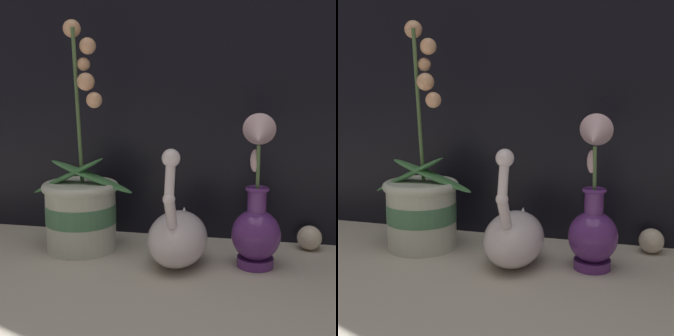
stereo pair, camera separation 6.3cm
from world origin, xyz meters
The scene contains 5 objects.
ground_plane centered at (0.00, 0.00, 0.00)m, with size 2.80×2.80×0.00m, color #BCB2A3.
orchid_potted_plant centered at (-0.23, 0.16, 0.10)m, with size 0.23×0.17×0.49m.
swan_figurine centered at (-0.01, 0.11, 0.06)m, with size 0.12×0.20×0.24m.
blue_vase centered at (0.15, 0.12, 0.11)m, with size 0.10×0.12×0.30m.
glass_sphere centered at (0.26, 0.25, 0.03)m, with size 0.05×0.05×0.05m.
Camera 2 is at (0.22, -0.76, 0.35)m, focal length 50.00 mm.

